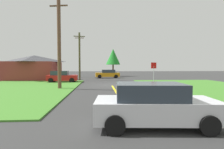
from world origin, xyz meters
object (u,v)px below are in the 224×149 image
object	(u,v)px
oak_tree_left	(113,57)
stop_sign	(154,70)
parked_car_near_building	(62,77)
utility_pole_near	(59,43)
car_behind_on_main_road	(154,105)
car_approaching_junction	(108,74)
barn	(34,67)
utility_pole_far	(80,56)
utility_pole_mid	(79,56)

from	to	relation	value
oak_tree_left	stop_sign	bearing A→B (deg)	-80.61
oak_tree_left	parked_car_near_building	bearing A→B (deg)	-119.01
parked_car_near_building	utility_pole_near	size ratio (longest dim) A/B	0.47
parked_car_near_building	utility_pole_near	bearing A→B (deg)	-81.08
utility_pole_near	car_behind_on_main_road	bearing A→B (deg)	-62.08
car_behind_on_main_road	car_approaching_junction	distance (m)	27.53
utility_pole_near	barn	distance (m)	14.98
parked_car_near_building	utility_pole_far	world-z (taller)	utility_pole_far
stop_sign	oak_tree_left	bearing A→B (deg)	-94.35
car_behind_on_main_road	utility_pole_near	size ratio (longest dim) A/B	0.52
car_behind_on_main_road	oak_tree_left	size ratio (longest dim) A/B	0.74
parked_car_near_building	utility_pole_mid	xyz separation A→B (m)	(2.05, 3.82, 3.18)
parked_car_near_building	utility_pole_mid	world-z (taller)	utility_pole_mid
utility_pole_near	oak_tree_left	world-z (taller)	utility_pole_near
utility_pole_near	utility_pole_far	distance (m)	18.37
stop_sign	utility_pole_mid	bearing A→B (deg)	-55.58
car_behind_on_main_road	barn	distance (m)	27.64
utility_pole_far	parked_car_near_building	bearing A→B (deg)	-96.62
stop_sign	parked_car_near_building	world-z (taller)	stop_sign
parked_car_near_building	barn	distance (m)	8.12
utility_pole_near	barn	xyz separation A→B (m)	(-7.08, 12.97, -2.46)
stop_sign	utility_pole_near	bearing A→B (deg)	0.23
parked_car_near_building	car_approaching_junction	bearing A→B (deg)	50.70
stop_sign	utility_pole_mid	size ratio (longest dim) A/B	0.35
utility_pole_near	car_approaching_junction	bearing A→B (deg)	71.21
car_approaching_junction	utility_pole_mid	size ratio (longest dim) A/B	0.61
car_behind_on_main_road	utility_pole_far	distance (m)	30.54
utility_pole_mid	barn	world-z (taller)	utility_pole_mid
stop_sign	parked_car_near_building	size ratio (longest dim) A/B	0.65
utility_pole_mid	utility_pole_far	bearing A→B (deg)	96.15
car_approaching_junction	stop_sign	bearing A→B (deg)	105.64
utility_pole_mid	utility_pole_far	distance (m)	7.24
car_approaching_junction	parked_car_near_building	world-z (taller)	same
parked_car_near_building	oak_tree_left	world-z (taller)	oak_tree_left
car_behind_on_main_road	utility_pole_mid	world-z (taller)	utility_pole_mid
parked_car_near_building	car_behind_on_main_road	bearing A→B (deg)	-69.98
stop_sign	car_behind_on_main_road	xyz separation A→B (m)	(-4.31, -13.91, -1.08)
utility_pole_near	utility_pole_far	size ratio (longest dim) A/B	1.02
barn	oak_tree_left	bearing A→B (deg)	33.98
stop_sign	parked_car_near_building	bearing A→B (deg)	-36.07
parked_car_near_building	utility_pole_mid	bearing A→B (deg)	60.30
utility_pole_near	barn	size ratio (longest dim) A/B	1.16
car_approaching_junction	oak_tree_left	bearing A→B (deg)	-107.50
stop_sign	barn	distance (m)	20.28
car_approaching_junction	utility_pole_near	distance (m)	17.49
utility_pole_mid	oak_tree_left	distance (m)	12.96
stop_sign	utility_pole_near	size ratio (longest dim) A/B	0.30
utility_pole_mid	utility_pole_far	world-z (taller)	utility_pole_far
stop_sign	utility_pole_near	world-z (taller)	utility_pole_near
utility_pole_near	utility_pole_mid	world-z (taller)	utility_pole_near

